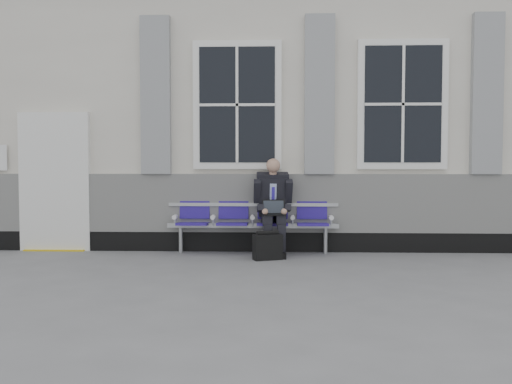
{
  "coord_description": "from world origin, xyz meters",
  "views": [
    {
      "loc": [
        -1.53,
        -7.28,
        1.38
      ],
      "look_at": [
        -1.84,
        0.9,
        0.95
      ],
      "focal_mm": 40.0,
      "sensor_mm": 36.0,
      "label": 1
    }
  ],
  "objects": [
    {
      "name": "briefcase",
      "position": [
        -1.67,
        0.72,
        0.19
      ],
      "size": [
        0.44,
        0.3,
        0.41
      ],
      "color": "black",
      "rests_on": "ground"
    },
    {
      "name": "ground",
      "position": [
        0.0,
        0.0,
        0.0
      ],
      "size": [
        70.0,
        70.0,
        0.0
      ],
      "primitive_type": "plane",
      "color": "slate",
      "rests_on": "ground"
    },
    {
      "name": "station_building",
      "position": [
        -0.02,
        3.47,
        2.22
      ],
      "size": [
        14.4,
        4.4,
        4.49
      ],
      "color": "silver",
      "rests_on": "ground"
    },
    {
      "name": "bench",
      "position": [
        -1.91,
        1.32,
        0.55
      ],
      "size": [
        2.6,
        0.47,
        0.91
      ],
      "color": "#9EA0A3",
      "rests_on": "ground"
    },
    {
      "name": "businessman",
      "position": [
        -1.6,
        1.19,
        0.77
      ],
      "size": [
        0.59,
        0.8,
        1.43
      ],
      "color": "black",
      "rests_on": "ground"
    }
  ]
}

